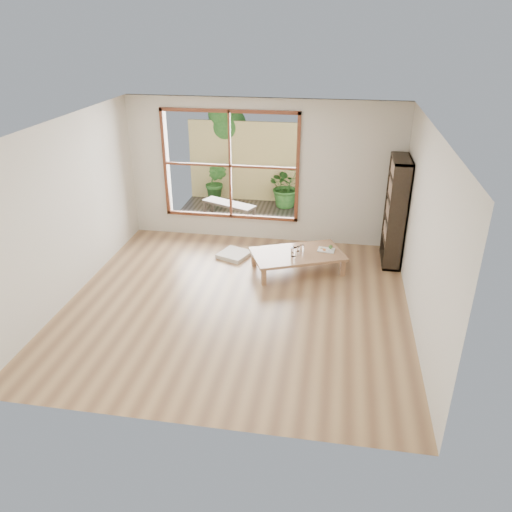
{
  "coord_description": "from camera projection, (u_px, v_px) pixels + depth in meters",
  "views": [
    {
      "loc": [
        1.33,
        -6.25,
        3.85
      ],
      "look_at": [
        0.2,
        0.5,
        0.55
      ],
      "focal_mm": 35.0,
      "sensor_mm": 36.0,
      "label": 1
    }
  ],
  "objects": [
    {
      "name": "garden_tree",
      "position": [
        223.0,
        126.0,
        11.23
      ],
      "size": [
        1.04,
        0.85,
        2.22
      ],
      "color": "#4C3D2D",
      "rests_on": "ground"
    },
    {
      "name": "glass_mid",
      "position": [
        302.0,
        248.0,
        8.28
      ],
      "size": [
        0.07,
        0.07,
        0.11
      ],
      "primitive_type": "cylinder",
      "color": "silver",
      "rests_on": "low_table"
    },
    {
      "name": "garden_bench",
      "position": [
        229.0,
        206.0,
        10.27
      ],
      "size": [
        1.19,
        0.77,
        0.36
      ],
      "rotation": [
        0.0,
        0.0,
        -0.42
      ],
      "color": "black",
      "rests_on": "deck"
    },
    {
      "name": "floor_cushion",
      "position": [
        234.0,
        254.0,
        8.85
      ],
      "size": [
        0.63,
        0.63,
        0.07
      ],
      "primitive_type": "cube",
      "rotation": [
        0.0,
        0.0,
        -0.38
      ],
      "color": "silver",
      "rests_on": "ground"
    },
    {
      "name": "glass_tall",
      "position": [
        293.0,
        252.0,
        8.09
      ],
      "size": [
        0.08,
        0.08,
        0.15
      ],
      "primitive_type": "cylinder",
      "color": "silver",
      "rests_on": "low_table"
    },
    {
      "name": "deck",
      "position": [
        243.0,
        215.0,
        10.68
      ],
      "size": [
        2.8,
        2.0,
        0.05
      ],
      "primitive_type": "cube",
      "color": "#3A322A",
      "rests_on": "ground"
    },
    {
      "name": "bookshelf",
      "position": [
        395.0,
        212.0,
        8.3
      ],
      "size": [
        0.29,
        0.82,
        1.82
      ],
      "primitive_type": "cube",
      "color": "black",
      "rests_on": "ground"
    },
    {
      "name": "food_tray",
      "position": [
        327.0,
        249.0,
        8.32
      ],
      "size": [
        0.3,
        0.23,
        0.09
      ],
      "rotation": [
        0.0,
        0.0,
        -0.12
      ],
      "color": "white",
      "rests_on": "low_table"
    },
    {
      "name": "glass_short",
      "position": [
        298.0,
        249.0,
        8.29
      ],
      "size": [
        0.06,
        0.06,
        0.08
      ],
      "primitive_type": "cylinder",
      "color": "silver",
      "rests_on": "low_table"
    },
    {
      "name": "bamboo_fence",
      "position": [
        251.0,
        162.0,
        11.17
      ],
      "size": [
        2.8,
        0.06,
        1.8
      ],
      "primitive_type": "cube",
      "color": "#D4BD6C",
      "rests_on": "ground"
    },
    {
      "name": "shrub_right",
      "position": [
        287.0,
        186.0,
        10.93
      ],
      "size": [
        1.06,
        1.0,
        0.94
      ],
      "primitive_type": "imported",
      "rotation": [
        0.0,
        0.0,
        0.41
      ],
      "color": "#366425",
      "rests_on": "deck"
    },
    {
      "name": "glass_small",
      "position": [
        295.0,
        250.0,
        8.26
      ],
      "size": [
        0.06,
        0.06,
        0.08
      ],
      "primitive_type": "cylinder",
      "color": "silver",
      "rests_on": "low_table"
    },
    {
      "name": "low_table",
      "position": [
        298.0,
        255.0,
        8.25
      ],
      "size": [
        1.68,
        1.34,
        0.32
      ],
      "rotation": [
        0.0,
        0.0,
        0.4
      ],
      "color": "#956948",
      "rests_on": "ground"
    },
    {
      "name": "ground",
      "position": [
        237.0,
        303.0,
        7.42
      ],
      "size": [
        5.0,
        5.0,
        0.0
      ],
      "primitive_type": "plane",
      "color": "tan",
      "rests_on": "ground"
    },
    {
      "name": "shrub_left",
      "position": [
        216.0,
        182.0,
        11.23
      ],
      "size": [
        0.56,
        0.49,
        0.9
      ],
      "primitive_type": "imported",
      "rotation": [
        0.0,
        0.0,
        -0.2
      ],
      "color": "#366425",
      "rests_on": "deck"
    }
  ]
}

